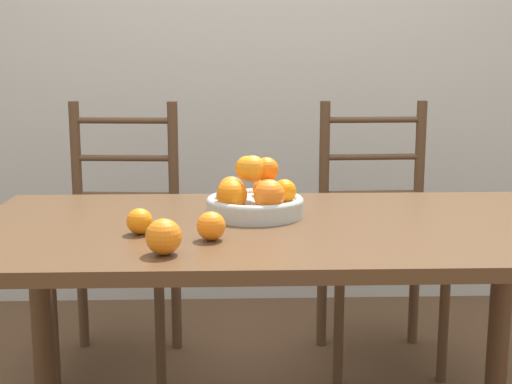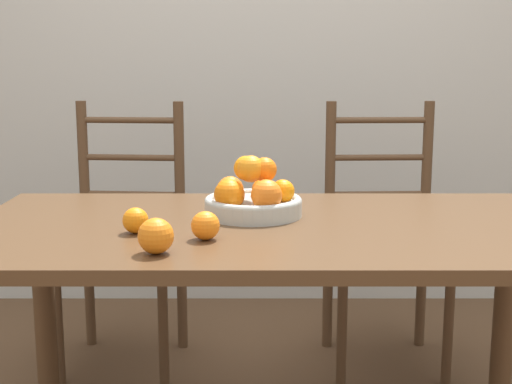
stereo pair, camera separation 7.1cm
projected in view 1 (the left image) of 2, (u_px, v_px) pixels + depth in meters
The scene contains 8 objects.
wall_back at pixel (260, 25), 3.26m from camera, with size 8.00×0.06×2.60m.
dining_table at pixel (281, 258), 1.91m from camera, with size 1.65×0.85×0.72m.
fruit_bowl at pixel (254, 197), 1.97m from camera, with size 0.27×0.27×0.17m.
orange_loose_0 at pixel (211, 226), 1.71m from camera, with size 0.07×0.07×0.07m.
orange_loose_1 at pixel (140, 221), 1.77m from camera, with size 0.07×0.07×0.07m.
orange_loose_2 at pixel (164, 237), 1.59m from camera, with size 0.08×0.08×0.08m.
chair_left at pixel (119, 241), 2.67m from camera, with size 0.45×0.43×0.99m.
chair_right at pixel (379, 238), 2.70m from camera, with size 0.44×0.42×0.99m.
Camera 1 is at (-0.13, -1.84, 1.16)m, focal length 50.00 mm.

